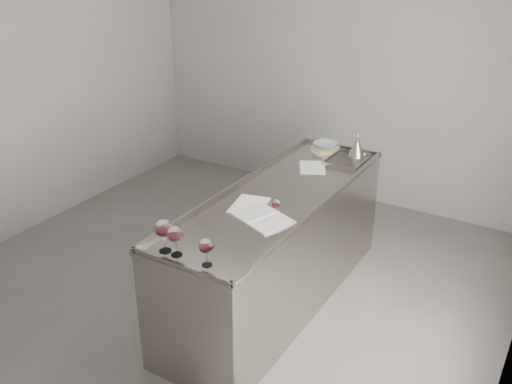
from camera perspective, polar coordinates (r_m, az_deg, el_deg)
The scene contains 12 objects.
room_shell at distance 4.15m, azimuth -5.81°, elevation 5.45°, with size 4.54×5.04×2.84m.
counter at distance 4.52m, azimuth 2.11°, elevation -5.70°, with size 0.77×2.42×0.97m.
wine_glass_left at distance 3.50m, azimuth -8.07°, elevation -4.24°, with size 0.10×0.10×0.20m.
wine_glass_middle at distance 3.54m, azimuth -9.22°, elevation -3.67°, with size 0.11×0.11×0.22m.
wine_glass_right at distance 3.38m, azimuth -4.99°, elevation -5.45°, with size 0.09×0.09×0.18m.
wine_glass_small at distance 3.95m, azimuth 2.01°, elevation -1.27°, with size 0.06×0.06×0.13m.
notebook at distance 3.96m, azimuth 0.67°, elevation -2.60°, with size 0.49×0.42×0.02m.
loose_paper_top at distance 4.83m, azimuth 5.67°, elevation 2.47°, with size 0.21×0.30×0.00m, color silver.
loose_paper_under at distance 4.14m, azimuth -0.71°, elevation -1.32°, with size 0.23×0.33×0.00m, color white.
trivet at distance 5.24m, azimuth 6.96°, elevation 4.31°, with size 0.27×0.27×0.02m, color #CDBA85.
ceramic_bowl at distance 5.23m, azimuth 6.98°, elevation 4.68°, with size 0.21×0.21×0.05m, color gray.
wine_funnel at distance 5.11m, azimuth 10.05°, elevation 4.29°, with size 0.15×0.15×0.23m.
Camera 1 is at (2.38, -3.12, 2.76)m, focal length 40.00 mm.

